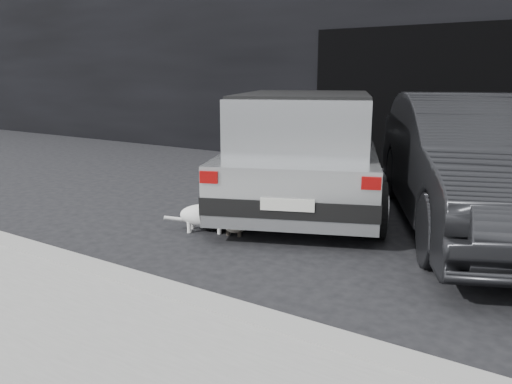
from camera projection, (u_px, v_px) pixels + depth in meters
The scene contains 9 objects.
ground at pixel (250, 211), 6.54m from camera, with size 80.00×80.00×0.00m, color black.
building_facade at pixel (449, 38), 10.35m from camera, with size 34.00×4.00×5.00m, color black.
garage_opening at pixel (418, 100), 8.98m from camera, with size 4.00×0.10×2.60m, color black.
curb at pixel (173, 296), 3.87m from camera, with size 18.00×0.25×0.12m, color gray.
sidewalk at pixel (33, 372), 2.89m from camera, with size 18.00×2.20×0.11m, color gray.
silver_hatchback at pixel (305, 144), 6.73m from camera, with size 3.25×4.48×1.51m.
second_car at pixel (478, 163), 5.64m from camera, with size 1.62×4.65×1.53m, color black.
cat_siamese at pixel (238, 222), 5.59m from camera, with size 0.38×0.80×0.28m.
cat_white at pixel (209, 215), 5.63m from camera, with size 0.80×0.52×0.41m.
Camera 1 is at (3.48, -5.26, 1.73)m, focal length 35.00 mm.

